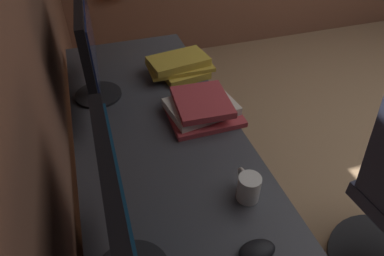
{
  "coord_description": "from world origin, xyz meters",
  "views": [
    {
      "loc": [
        -0.79,
        2.17,
        1.58
      ],
      "look_at": [
        -0.08,
        1.94,
        0.95
      ],
      "focal_mm": 31.66,
      "sensor_mm": 36.0,
      "label": 1
    }
  ],
  "objects_px": {
    "mouse_main": "(257,251)",
    "book_stack_near": "(202,108)",
    "monitor_primary": "(88,44)",
    "book_stack_far": "(180,66)",
    "coffee_mug": "(248,187)",
    "monitor_secondary": "(121,224)"
  },
  "relations": [
    {
      "from": "monitor_secondary",
      "to": "book_stack_far",
      "type": "relative_size",
      "value": 1.62
    },
    {
      "from": "book_stack_near",
      "to": "coffee_mug",
      "type": "distance_m",
      "value": 0.43
    },
    {
      "from": "coffee_mug",
      "to": "book_stack_near",
      "type": "bearing_deg",
      "value": -0.58
    },
    {
      "from": "monitor_primary",
      "to": "monitor_secondary",
      "type": "bearing_deg",
      "value": 179.54
    },
    {
      "from": "book_stack_far",
      "to": "coffee_mug",
      "type": "relative_size",
      "value": 2.74
    },
    {
      "from": "mouse_main",
      "to": "book_stack_near",
      "type": "relative_size",
      "value": 0.36
    },
    {
      "from": "mouse_main",
      "to": "book_stack_near",
      "type": "distance_m",
      "value": 0.62
    },
    {
      "from": "monitor_secondary",
      "to": "coffee_mug",
      "type": "bearing_deg",
      "value": -69.37
    },
    {
      "from": "mouse_main",
      "to": "book_stack_near",
      "type": "bearing_deg",
      "value": -5.86
    },
    {
      "from": "mouse_main",
      "to": "coffee_mug",
      "type": "height_order",
      "value": "coffee_mug"
    },
    {
      "from": "book_stack_far",
      "to": "mouse_main",
      "type": "bearing_deg",
      "value": 175.67
    },
    {
      "from": "monitor_primary",
      "to": "book_stack_far",
      "type": "height_order",
      "value": "monitor_primary"
    },
    {
      "from": "book_stack_near",
      "to": "monitor_secondary",
      "type": "bearing_deg",
      "value": 146.03
    },
    {
      "from": "monitor_primary",
      "to": "mouse_main",
      "type": "relative_size",
      "value": 5.4
    },
    {
      "from": "monitor_primary",
      "to": "book_stack_near",
      "type": "bearing_deg",
      "value": -125.63
    },
    {
      "from": "monitor_primary",
      "to": "coffee_mug",
      "type": "xyz_separation_m",
      "value": [
        -0.71,
        -0.38,
        -0.2
      ]
    },
    {
      "from": "monitor_secondary",
      "to": "book_stack_near",
      "type": "xyz_separation_m",
      "value": [
        0.58,
        -0.39,
        -0.19
      ]
    },
    {
      "from": "book_stack_near",
      "to": "book_stack_far",
      "type": "xyz_separation_m",
      "value": [
        0.34,
        -0.01,
        0.0
      ]
    },
    {
      "from": "monitor_primary",
      "to": "book_stack_near",
      "type": "relative_size",
      "value": 1.94
    },
    {
      "from": "monitor_primary",
      "to": "coffee_mug",
      "type": "bearing_deg",
      "value": -151.86
    },
    {
      "from": "monitor_secondary",
      "to": "mouse_main",
      "type": "xyz_separation_m",
      "value": [
        -0.04,
        -0.33,
        -0.22
      ]
    },
    {
      "from": "monitor_secondary",
      "to": "book_stack_near",
      "type": "bearing_deg",
      "value": -33.97
    }
  ]
}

